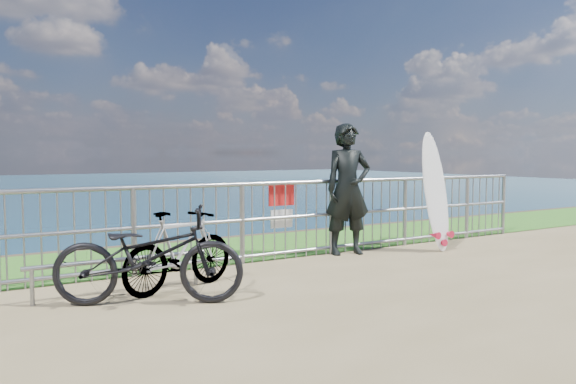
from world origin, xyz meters
TOP-DOWN VIEW (x-y plane):
  - grass_strip at (0.00, 2.70)m, footprint 120.00×120.00m
  - railing at (0.02, 1.60)m, footprint 10.06×0.10m
  - surfer at (1.20, 1.45)m, footprint 0.81×0.63m
  - surfboard at (2.58, 0.99)m, footprint 0.51×0.45m
  - bicycle_near at (-2.24, 0.26)m, footprint 1.99×1.43m
  - bicycle_far at (-1.76, 0.64)m, footprint 1.55×0.86m
  - bike_rack at (-2.38, 0.81)m, footprint 1.94×0.05m

SIDE VIEW (x-z plane):
  - grass_strip at x=0.00m, z-range 0.01..0.01m
  - bike_rack at x=-2.38m, z-range 0.13..0.54m
  - bicycle_far at x=-1.76m, z-range 0.00..0.90m
  - bicycle_near at x=-2.24m, z-range 0.00..0.99m
  - railing at x=0.02m, z-range 0.01..1.14m
  - surfboard at x=2.58m, z-range -0.07..1.80m
  - surfer at x=1.20m, z-range 0.00..1.97m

